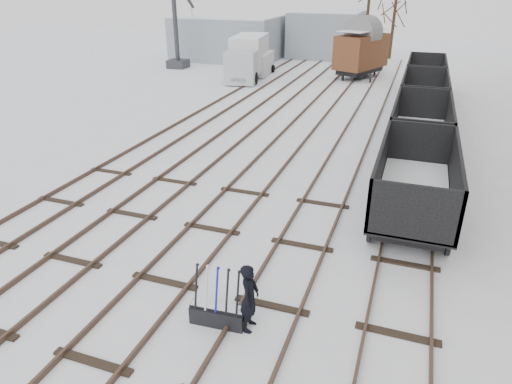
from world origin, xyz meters
TOP-DOWN VIEW (x-y plane):
  - ground at (0.00, 0.00)m, footprint 120.00×120.00m
  - tracks at (-0.00, 13.67)m, footprint 13.90×52.00m
  - shed_left at (-13.00, 36.00)m, footprint 10.00×8.00m
  - shed_right at (-4.00, 40.00)m, footprint 7.00×6.00m
  - ground_frame at (2.00, -0.98)m, footprint 1.32×0.50m
  - worker at (2.75, -0.88)m, footprint 0.45×0.64m
  - freight_wagon_a at (6.00, 5.95)m, footprint 2.45×6.13m
  - freight_wagon_b at (6.00, 12.35)m, footprint 2.45×6.13m
  - freight_wagon_c at (6.00, 18.75)m, footprint 2.45×6.13m
  - freight_wagon_d at (6.00, 25.15)m, footprint 2.45×6.13m
  - box_van_wagon at (0.94, 29.97)m, footprint 4.22×5.51m
  - lorry at (-7.65, 26.81)m, footprint 3.11×7.43m
  - panel_van at (-7.29, 28.62)m, footprint 2.11×4.17m
  - crane at (-15.34, 29.41)m, footprint 1.69×4.80m
  - tree_far_left at (-0.16, 41.23)m, footprint 0.30×0.30m
  - tree_far_right at (2.43, 41.28)m, footprint 0.30×0.30m

SIDE VIEW (x-z plane):
  - ground at x=0.00m, z-range 0.00..0.00m
  - tracks at x=0.00m, z-range -0.01..0.16m
  - ground_frame at x=2.00m, z-range -0.46..1.03m
  - worker at x=2.75m, z-range 0.00..1.70m
  - panel_van at x=-7.29m, z-range 0.04..1.81m
  - freight_wagon_a at x=6.00m, z-range -0.29..2.21m
  - freight_wagon_b at x=6.00m, z-range -0.29..2.21m
  - freight_wagon_c at x=6.00m, z-range -0.29..2.21m
  - freight_wagon_d at x=6.00m, z-range -0.29..2.21m
  - lorry at x=-7.65m, z-range 0.05..3.32m
  - shed_left at x=-13.00m, z-range 0.00..4.10m
  - crane at x=-15.34m, z-range -1.95..6.28m
  - box_van_wagon at x=0.94m, z-range 0.31..4.06m
  - shed_right at x=-4.00m, z-range 0.00..4.50m
  - tree_far_right at x=2.43m, z-range 0.00..5.56m
  - tree_far_left at x=-0.16m, z-range 0.00..6.74m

